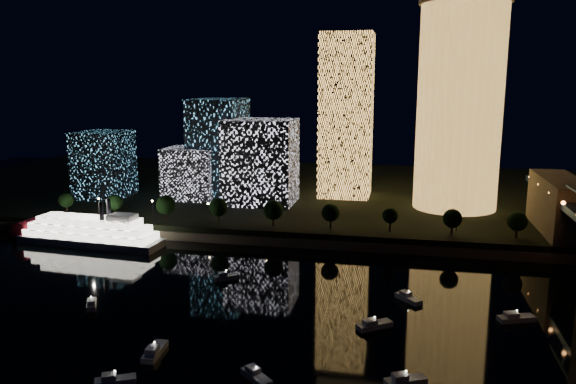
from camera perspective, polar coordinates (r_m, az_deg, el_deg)
name	(u,v)px	position (r m, az deg, el deg)	size (l,w,h in m)	color
ground	(322,374)	(111.92, 3.51, -18.01)	(520.00, 520.00, 0.00)	black
far_bank	(372,195)	(262.30, 8.51, -0.32)	(420.00, 160.00, 5.00)	black
seawall	(358,245)	(186.94, 7.12, -5.34)	(420.00, 6.00, 3.00)	#6B5E4C
tower_cylindrical	(459,106)	(228.03, 17.02, 8.35)	(34.00, 34.00, 79.68)	#FBB250
tower_rectangular	(346,116)	(244.17, 5.94, 7.68)	(21.74, 21.74, 69.18)	#FBB250
midrise_blocks	(207,158)	(241.07, -8.24, 3.39)	(93.61, 37.53, 41.98)	silver
riverboat	(84,232)	(202.86, -19.99, -3.83)	(54.89, 15.24, 16.33)	silver
motorboats	(317,352)	(117.97, 2.97, -15.92)	(114.52, 79.33, 2.78)	silver
esplanade_trees	(272,210)	(194.91, -1.63, -1.84)	(165.96, 6.99, 8.99)	black
street_lamps	(266,210)	(201.73, -2.22, -1.81)	(132.70, 0.70, 5.65)	black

